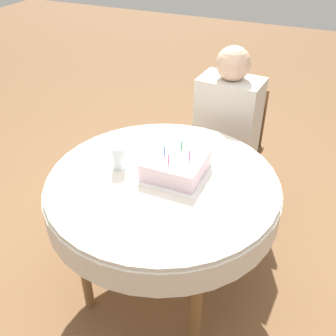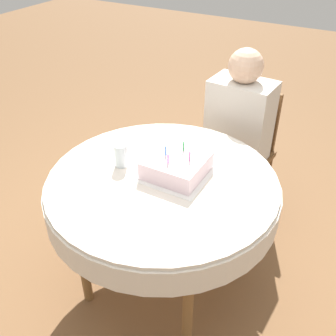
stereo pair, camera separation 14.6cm
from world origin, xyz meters
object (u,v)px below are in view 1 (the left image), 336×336
object	(u,v)px
chair	(229,144)
drinking_glass	(119,157)
birthday_cake	(176,165)
person	(227,119)

from	to	relation	value
chair	drinking_glass	size ratio (longest dim) A/B	7.09
birthday_cake	drinking_glass	xyz separation A→B (m)	(-0.28, -0.07, 0.01)
drinking_glass	person	bearing A→B (deg)	69.62
drinking_glass	birthday_cake	bearing A→B (deg)	13.89
birthday_cake	drinking_glass	size ratio (longest dim) A/B	2.30
person	birthday_cake	distance (m)	0.78
chair	person	distance (m)	0.25
chair	drinking_glass	world-z (taller)	drinking_glass
person	drinking_glass	world-z (taller)	person
chair	person	size ratio (longest dim) A/B	0.73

